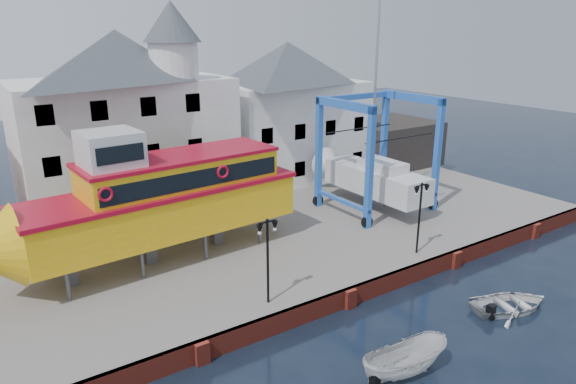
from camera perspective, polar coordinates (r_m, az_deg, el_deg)
ground at (r=26.45m, az=6.81°, el=-12.59°), size 140.00×140.00×0.00m
hardstanding at (r=34.40m, az=-5.11°, el=-4.13°), size 44.00×22.00×1.00m
quay_wall at (r=26.27m, az=6.70°, el=-11.56°), size 44.00×0.47×1.00m
building_white_main at (r=37.43m, az=-17.60°, el=7.81°), size 14.00×8.30×14.00m
building_white_right at (r=43.94m, az=-0.03°, el=9.04°), size 12.00×8.00×11.20m
shed_dark at (r=49.34m, az=11.03°, el=5.44°), size 8.00×7.00×4.00m
lamp_post_left at (r=23.30m, az=-2.30°, el=-5.34°), size 1.12×0.32×4.20m
lamp_post_right at (r=29.42m, az=14.53°, el=-0.90°), size 1.12×0.32×4.20m
tour_boat at (r=28.21m, az=-15.46°, el=-1.01°), size 17.46×5.34×7.49m
travel_lift at (r=37.26m, az=8.82°, el=2.36°), size 7.13×10.05×15.15m
motorboat_a at (r=22.43m, az=12.72°, el=-19.17°), size 4.15×2.05×1.53m
motorboat_b at (r=28.32m, az=23.43°, el=-11.88°), size 4.75×3.98×0.84m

